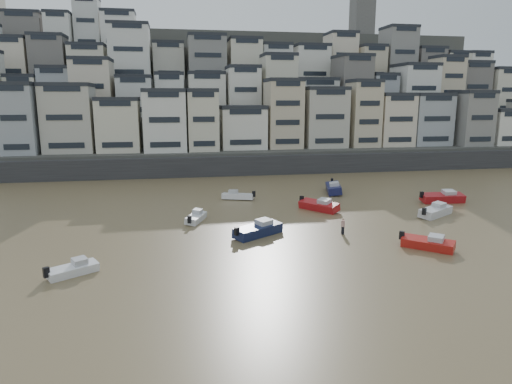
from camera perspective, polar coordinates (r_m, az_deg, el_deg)
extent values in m
cube|color=#38383A|center=(83.93, -1.81, 3.35)|extent=(140.00, 3.00, 3.50)
cube|color=#4C4C47|center=(91.56, 0.66, 4.22)|extent=(140.00, 14.00, 4.00)
cube|color=#4C4C47|center=(102.98, -0.60, 6.73)|extent=(140.00, 14.00, 10.00)
cube|color=#4C4C47|center=(114.55, -1.61, 9.23)|extent=(140.00, 14.00, 18.00)
cube|color=#4C4C47|center=(126.33, -2.45, 11.27)|extent=(140.00, 16.00, 26.00)
cube|color=#4C4C47|center=(140.22, -3.25, 12.53)|extent=(140.00, 18.00, 32.00)
cube|color=#66635E|center=(150.99, 13.18, 21.74)|extent=(6.00, 6.00, 18.00)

